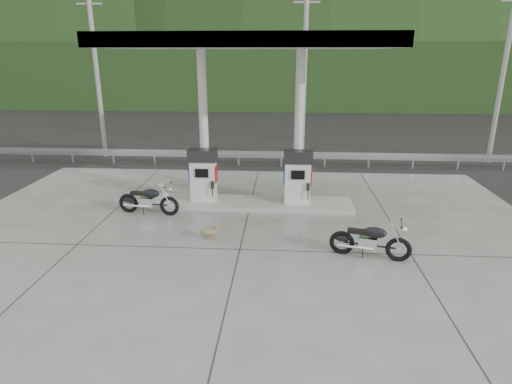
# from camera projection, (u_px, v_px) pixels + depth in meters

# --- Properties ---
(ground) EXTENTS (160.00, 160.00, 0.00)m
(ground) POSITION_uv_depth(u_px,v_px,m) (243.00, 235.00, 12.41)
(ground) COLOR black
(ground) RESTS_ON ground
(forecourt_apron) EXTENTS (18.00, 14.00, 0.02)m
(forecourt_apron) POSITION_uv_depth(u_px,v_px,m) (243.00, 235.00, 12.41)
(forecourt_apron) COLOR slate
(forecourt_apron) RESTS_ON ground
(pump_island) EXTENTS (7.00, 1.40, 0.15)m
(pump_island) POSITION_uv_depth(u_px,v_px,m) (250.00, 203.00, 14.75)
(pump_island) COLOR gray
(pump_island) RESTS_ON forecourt_apron
(gas_pump_left) EXTENTS (0.95, 0.55, 1.80)m
(gas_pump_left) POSITION_uv_depth(u_px,v_px,m) (203.00, 175.00, 14.55)
(gas_pump_left) COLOR silver
(gas_pump_left) RESTS_ON pump_island
(gas_pump_right) EXTENTS (0.95, 0.55, 1.80)m
(gas_pump_right) POSITION_uv_depth(u_px,v_px,m) (298.00, 177.00, 14.35)
(gas_pump_right) COLOR silver
(gas_pump_right) RESTS_ON pump_island
(canopy_column_left) EXTENTS (0.30, 0.30, 5.00)m
(canopy_column_left) POSITION_uv_depth(u_px,v_px,m) (204.00, 127.00, 14.44)
(canopy_column_left) COLOR silver
(canopy_column_left) RESTS_ON pump_island
(canopy_column_right) EXTENTS (0.30, 0.30, 5.00)m
(canopy_column_right) POSITION_uv_depth(u_px,v_px,m) (299.00, 128.00, 14.23)
(canopy_column_right) COLOR silver
(canopy_column_right) RESTS_ON pump_island
(canopy_roof) EXTENTS (8.50, 5.00, 0.40)m
(canopy_roof) POSITION_uv_depth(u_px,v_px,m) (250.00, 42.00, 13.12)
(canopy_roof) COLOR silver
(canopy_roof) RESTS_ON canopy_column_left
(guardrail) EXTENTS (26.00, 0.16, 1.42)m
(guardrail) POSITION_uv_depth(u_px,v_px,m) (260.00, 151.00, 19.78)
(guardrail) COLOR gray
(guardrail) RESTS_ON ground
(road) EXTENTS (60.00, 7.00, 0.01)m
(road) POSITION_uv_depth(u_px,v_px,m) (264.00, 150.00, 23.32)
(road) COLOR black
(road) RESTS_ON ground
(utility_pole_a) EXTENTS (0.22, 0.22, 8.00)m
(utility_pole_a) POSITION_uv_depth(u_px,v_px,m) (97.00, 75.00, 20.70)
(utility_pole_a) COLOR gray
(utility_pole_a) RESTS_ON ground
(utility_pole_b) EXTENTS (0.22, 0.22, 8.00)m
(utility_pole_b) POSITION_uv_depth(u_px,v_px,m) (304.00, 76.00, 20.05)
(utility_pole_b) COLOR gray
(utility_pole_b) RESTS_ON ground
(utility_pole_c) EXTENTS (0.22, 0.22, 8.00)m
(utility_pole_c) POSITION_uv_depth(u_px,v_px,m) (502.00, 77.00, 19.48)
(utility_pole_c) COLOR gray
(utility_pole_c) RESTS_ON ground
(tree_band) EXTENTS (80.00, 6.00, 6.00)m
(tree_band) POSITION_uv_depth(u_px,v_px,m) (274.00, 76.00, 39.94)
(tree_band) COLOR black
(tree_band) RESTS_ON ground
(forested_hills) EXTENTS (100.00, 40.00, 140.00)m
(forested_hills) POSITION_uv_depth(u_px,v_px,m) (279.00, 86.00, 69.33)
(forested_hills) COLOR black
(forested_hills) RESTS_ON ground
(motorcycle_left) EXTENTS (1.99, 0.85, 0.92)m
(motorcycle_left) POSITION_uv_depth(u_px,v_px,m) (148.00, 200.00, 13.87)
(motorcycle_left) COLOR black
(motorcycle_left) RESTS_ON forecourt_apron
(motorcycle_right) EXTENTS (2.01, 1.04, 0.91)m
(motorcycle_right) POSITION_uv_depth(u_px,v_px,m) (370.00, 241.00, 10.89)
(motorcycle_right) COLOR black
(motorcycle_right) RESTS_ON forecourt_apron
(duck) EXTENTS (0.55, 0.18, 0.39)m
(duck) POSITION_uv_depth(u_px,v_px,m) (208.00, 233.00, 12.04)
(duck) COLOR brown
(duck) RESTS_ON forecourt_apron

